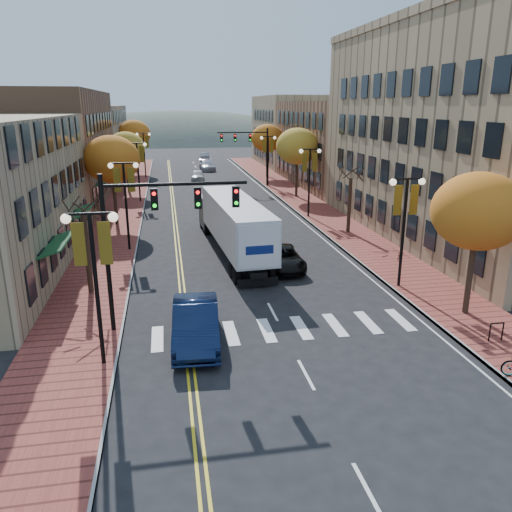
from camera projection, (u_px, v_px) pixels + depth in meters
name	position (u px, v px, depth m)	size (l,w,h in m)	color
ground	(293.00, 350.00, 20.51)	(200.00, 200.00, 0.00)	black
sidewalk_left	(124.00, 205.00, 49.56)	(4.00, 85.00, 0.15)	brown
sidewalk_right	(300.00, 199.00, 52.61)	(4.00, 85.00, 0.15)	brown
building_left_mid	(41.00, 148.00, 49.92)	(12.00, 24.00, 11.00)	brown
building_left_far	(80.00, 139.00, 73.68)	(12.00, 26.00, 9.50)	#9E8966
building_right_near	(486.00, 135.00, 36.53)	(15.00, 28.00, 15.00)	#997F5B
building_right_mid	(355.00, 144.00, 61.73)	(15.00, 24.00, 10.00)	brown
building_right_far	(307.00, 131.00, 82.30)	(15.00, 20.00, 11.00)	#9E8966
tree_left_a	(87.00, 254.00, 25.86)	(0.28, 0.28, 4.20)	#382619
tree_left_b	(112.00, 159.00, 40.00)	(4.48, 4.48, 7.21)	#382619
tree_left_c	(126.00, 148.00, 55.17)	(4.16, 4.16, 6.69)	#382619
tree_left_d	(134.00, 134.00, 71.96)	(4.61, 4.61, 7.42)	#382619
tree_right_a	(478.00, 211.00, 22.45)	(4.16, 4.16, 6.69)	#382619
tree_right_b	(349.00, 205.00, 38.33)	(0.28, 0.28, 4.20)	#382619
tree_right_c	(297.00, 146.00, 52.46)	(4.48, 4.48, 7.21)	#382619
tree_right_d	(267.00, 138.00, 67.57)	(4.35, 4.35, 7.00)	#382619
lamp_left_a	(94.00, 260.00, 17.99)	(1.96, 0.36, 6.05)	black
lamp_left_b	(125.00, 189.00, 33.06)	(1.96, 0.36, 6.05)	black
lamp_left_c	(138.00, 160.00, 50.00)	(1.96, 0.36, 6.05)	black
lamp_left_d	(144.00, 146.00, 66.95)	(1.96, 0.36, 6.05)	black
lamp_right_a	(405.00, 211.00, 26.18)	(1.96, 0.36, 6.05)	black
lamp_right_b	(310.00, 169.00, 43.13)	(1.96, 0.36, 6.05)	black
lamp_right_c	(268.00, 151.00, 60.08)	(1.96, 0.36, 6.05)	black
traffic_mast_near	(151.00, 222.00, 20.97)	(6.10, 0.35, 7.00)	black
traffic_mast_far	(252.00, 146.00, 59.55)	(6.10, 0.34, 7.00)	black
semi_truck	(232.00, 221.00, 33.37)	(3.43, 15.36, 3.81)	black
navy_sedan	(196.00, 323.00, 20.92)	(1.87, 5.36, 1.77)	#0D1735
black_suv	(282.00, 258.00, 30.50)	(2.26, 4.90, 1.36)	black
car_far_white	(198.00, 175.00, 65.97)	(1.64, 4.08, 1.39)	silver
car_far_silver	(207.00, 165.00, 76.09)	(2.07, 5.08, 1.48)	#B0B0B8
car_far_oncoming	(204.00, 157.00, 88.75)	(1.63, 4.69, 1.54)	#A1A0A8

